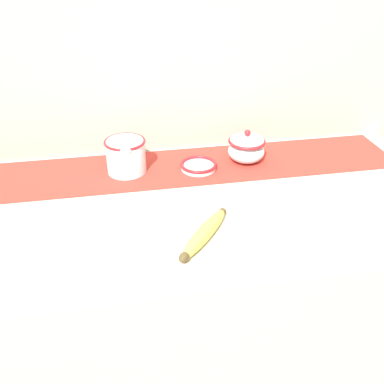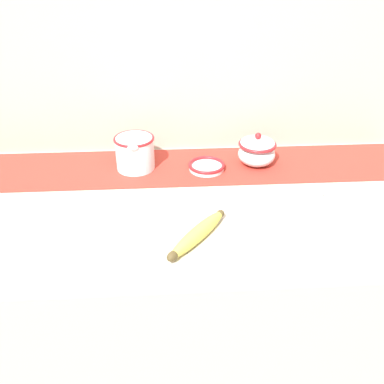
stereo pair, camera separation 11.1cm
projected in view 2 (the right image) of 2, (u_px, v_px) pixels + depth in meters
name	position (u px, v px, depth m)	size (l,w,h in m)	color
countertop	(183.00, 322.00, 1.41)	(1.57, 0.68, 0.94)	beige
back_wall	(175.00, 70.00, 1.33)	(2.37, 0.04, 2.40)	#B7AD99
table_runner	(178.00, 167.00, 1.34)	(1.44, 0.25, 0.00)	#B23328
cream_pitcher	(135.00, 152.00, 1.30)	(0.12, 0.14, 0.11)	white
sugar_bowl	(257.00, 151.00, 1.33)	(0.12, 0.12, 0.11)	white
small_dish	(207.00, 166.00, 1.32)	(0.11, 0.11, 0.02)	white
banana	(198.00, 234.00, 1.01)	(0.16, 0.19, 0.04)	#DBCC4C
spoon	(313.00, 194.00, 1.20)	(0.19, 0.02, 0.01)	silver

